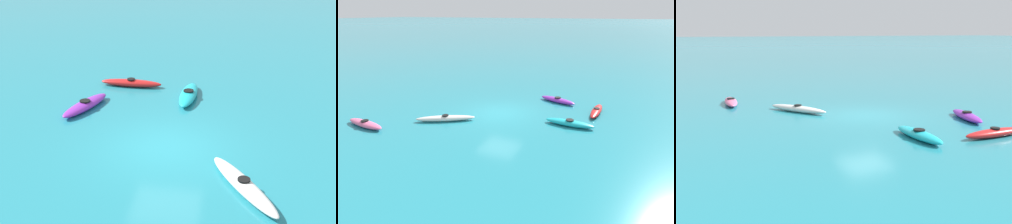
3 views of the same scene
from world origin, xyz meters
TOP-DOWN VIEW (x-y plane):
  - ground_plane at (0.00, 0.00)m, footprint 600.00×600.00m
  - kayak_cyan at (-4.57, 0.26)m, footprint 2.82×0.81m
  - kayak_red at (-5.63, -2.51)m, footprint 0.62×2.85m
  - kayak_pink at (5.84, 5.27)m, footprint 2.85×0.95m
  - kayak_purple at (-2.77, -3.77)m, footprint 2.84×1.52m
  - kayak_white at (2.27, 2.63)m, footprint 3.25×2.28m

SIDE VIEW (x-z plane):
  - ground_plane at x=0.00m, z-range 0.00..0.00m
  - kayak_white at x=2.27m, z-range -0.02..0.35m
  - kayak_red at x=-5.63m, z-range -0.02..0.35m
  - kayak_pink at x=5.84m, z-range -0.02..0.35m
  - kayak_purple at x=-2.77m, z-range -0.02..0.35m
  - kayak_cyan at x=-4.57m, z-range -0.02..0.35m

